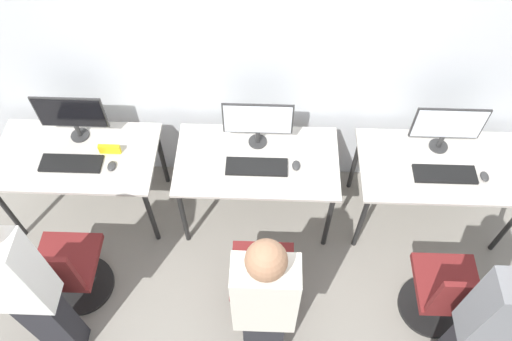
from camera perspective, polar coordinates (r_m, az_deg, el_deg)
name	(u,v)px	position (r m, az deg, el deg)	size (l,w,h in m)	color
ground_plane	(255,246)	(4.15, -0.07, -8.62)	(20.00, 20.00, 0.00)	gray
wall_back	(259,48)	(3.53, 0.39, 13.84)	(12.00, 0.05, 2.80)	silver
desk_left	(77,161)	(4.03, -19.73, 1.01)	(1.22, 0.68, 0.73)	#BCB7AD
monitor_left	(71,115)	(3.91, -20.38, 5.99)	(0.51, 0.14, 0.41)	#2D2D2D
keyboard_left	(71,163)	(3.92, -20.37, 0.78)	(0.45, 0.16, 0.02)	black
mouse_left	(112,166)	(3.80, -16.17, 0.50)	(0.06, 0.09, 0.03)	#333333
office_chair_left	(67,272)	(3.88, -20.77, -10.82)	(0.48, 0.48, 0.91)	black
person_left	(20,288)	(3.23, -25.40, -12.02)	(0.36, 0.23, 1.77)	#232328
desk_center	(257,166)	(3.77, 0.11, 0.49)	(1.22, 0.68, 0.73)	#BCB7AD
monitor_center	(258,121)	(3.63, 0.21, 5.66)	(0.51, 0.14, 0.41)	#2D2D2D
keyboard_center	(257,167)	(3.66, 0.07, 0.44)	(0.45, 0.16, 0.02)	black
mouse_center	(296,165)	(3.67, 4.61, 0.58)	(0.06, 0.09, 0.03)	#333333
office_chair_center	(262,282)	(3.61, 0.71, -12.66)	(0.48, 0.48, 0.91)	black
person_center	(264,307)	(3.00, 0.97, -15.37)	(0.36, 0.21, 1.61)	#232328
desk_right	(439,171)	(3.98, 20.19, -0.10)	(1.22, 0.68, 0.73)	#BCB7AD
monitor_right	(448,126)	(3.85, 21.08, 4.79)	(0.51, 0.14, 0.41)	#2D2D2D
keyboard_right	(445,174)	(3.87, 20.77, -0.38)	(0.45, 0.16, 0.02)	black
mouse_right	(485,176)	(3.96, 24.67, -0.63)	(0.06, 0.09, 0.03)	#333333
office_chair_right	(446,295)	(3.81, 20.86, -13.16)	(0.48, 0.48, 0.91)	black
person_right	(494,322)	(3.25, 25.59, -15.38)	(0.36, 0.22, 1.64)	#232328
placard_left	(110,149)	(3.87, -16.39, 2.36)	(0.16, 0.03, 0.08)	yellow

